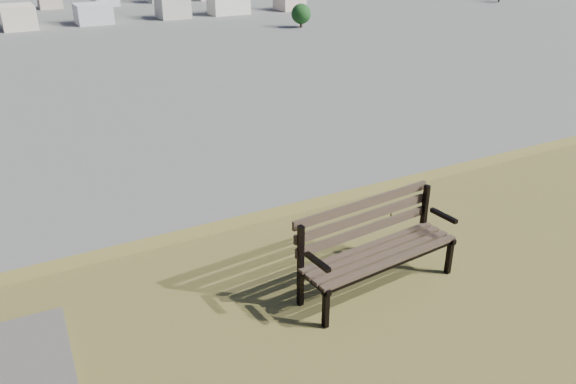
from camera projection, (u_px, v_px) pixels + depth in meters
park_bench at (375, 242)px, 5.77m from camera, size 1.80×0.72×0.92m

